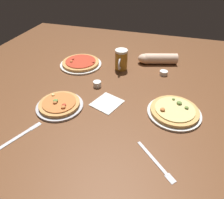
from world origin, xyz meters
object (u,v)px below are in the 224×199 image
object	(u,v)px
pizza_plate_side	(174,112)
napkin_folded	(107,103)
pizza_plate_near	(60,105)
pizza_plate_far	(81,63)
ramekin_butter	(97,84)
knife_right	(20,136)
diner_arm	(156,59)
ramekin_sauce	(164,73)
fork_left	(156,162)
beer_mug_dark	(121,60)

from	to	relation	value
pizza_plate_side	napkin_folded	bearing A→B (deg)	-177.83
pizza_plate_near	pizza_plate_far	size ratio (longest dim) A/B	0.85
ramekin_butter	knife_right	distance (m)	0.55
diner_arm	ramekin_sauce	bearing A→B (deg)	-65.03
ramekin_sauce	fork_left	world-z (taller)	ramekin_sauce
pizza_plate_far	knife_right	bearing A→B (deg)	-89.20
pizza_plate_far	ramekin_sauce	distance (m)	0.61
pizza_plate_side	napkin_folded	xyz separation A→B (m)	(-0.37, -0.01, -0.01)
ramekin_butter	fork_left	size ratio (longest dim) A/B	0.28
pizza_plate_side	ramekin_sauce	size ratio (longest dim) A/B	5.28
napkin_folded	beer_mug_dark	bearing A→B (deg)	93.81
pizza_plate_near	fork_left	size ratio (longest dim) A/B	1.43
beer_mug_dark	diner_arm	distance (m)	0.29
pizza_plate_near	napkin_folded	world-z (taller)	pizza_plate_near
pizza_plate_far	napkin_folded	size ratio (longest dim) A/B	1.97
beer_mug_dark	fork_left	distance (m)	0.82
pizza_plate_far	diner_arm	world-z (taller)	diner_arm
diner_arm	pizza_plate_side	bearing A→B (deg)	-73.48
fork_left	diner_arm	xyz separation A→B (m)	(-0.11, 0.90, 0.04)
pizza_plate_near	fork_left	distance (m)	0.60
ramekin_butter	fork_left	xyz separation A→B (m)	(0.43, -0.47, -0.02)
beer_mug_dark	ramekin_sauce	bearing A→B (deg)	1.07
fork_left	diner_arm	world-z (taller)	diner_arm
pizza_plate_far	diner_arm	xyz separation A→B (m)	(0.54, 0.19, 0.02)
pizza_plate_far	pizza_plate_side	distance (m)	0.79
pizza_plate_side	diner_arm	distance (m)	0.59
ramekin_butter	knife_right	xyz separation A→B (m)	(-0.21, -0.51, -0.02)
diner_arm	pizza_plate_near	bearing A→B (deg)	-123.11
pizza_plate_far	ramekin_butter	distance (m)	0.32
pizza_plate_side	knife_right	world-z (taller)	pizza_plate_side
beer_mug_dark	napkin_folded	world-z (taller)	beer_mug_dark
ramekin_butter	pizza_plate_side	bearing A→B (deg)	-15.48
pizza_plate_side	knife_right	size ratio (longest dim) A/B	1.28
ramekin_sauce	ramekin_butter	xyz separation A→B (m)	(-0.39, -0.27, 0.00)
ramekin_sauce	knife_right	distance (m)	0.98
fork_left	pizza_plate_far	bearing A→B (deg)	132.54
beer_mug_dark	diner_arm	bearing A→B (deg)	34.90
napkin_folded	ramekin_sauce	bearing A→B (deg)	56.61
ramekin_sauce	fork_left	size ratio (longest dim) A/B	0.30
knife_right	diner_arm	bearing A→B (deg)	60.77
pizza_plate_near	knife_right	distance (m)	0.26
pizza_plate_side	beer_mug_dark	bearing A→B (deg)	134.87
knife_right	beer_mug_dark	bearing A→B (deg)	69.35
fork_left	ramekin_sauce	bearing A→B (deg)	93.12
beer_mug_dark	diner_arm	world-z (taller)	beer_mug_dark
pizza_plate_near	ramekin_butter	bearing A→B (deg)	63.21
beer_mug_dark	pizza_plate_side	bearing A→B (deg)	-45.13
pizza_plate_near	knife_right	size ratio (longest dim) A/B	1.17
ramekin_butter	ramekin_sauce	bearing A→B (deg)	34.94
pizza_plate_far	diner_arm	bearing A→B (deg)	19.74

